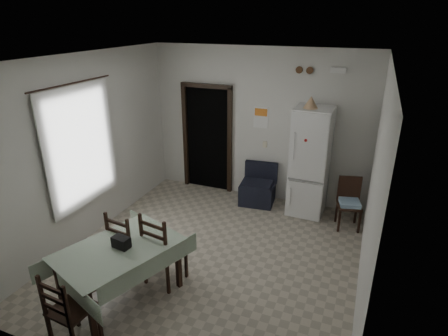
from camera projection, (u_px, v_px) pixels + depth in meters
ground at (212, 255)px, 5.69m from camera, size 4.50×4.50×0.00m
ceiling at (209, 58)px, 4.59m from camera, size 4.20×4.50×0.02m
wall_back at (258, 126)px, 7.08m from camera, size 4.20×0.02×2.90m
wall_front at (105, 259)px, 3.21m from camera, size 4.20×0.02×2.90m
wall_left at (88, 149)px, 5.86m from camera, size 0.02×4.50×2.90m
wall_right at (373, 192)px, 4.42m from camera, size 0.02×4.50×2.90m
doorway at (212, 136)px, 7.76m from camera, size 1.06×0.52×2.22m
window_recess at (75, 146)px, 5.67m from camera, size 0.10×1.20×1.60m
curtain at (81, 147)px, 5.63m from camera, size 0.02×1.45×1.85m
curtain_rod at (72, 83)px, 5.27m from camera, size 0.02×1.60×0.02m
calendar at (261, 117)px, 6.99m from camera, size 0.28×0.02×0.40m
calendar_image at (261, 112)px, 6.94m from camera, size 0.24×0.01×0.14m
light_switch at (265, 144)px, 7.15m from camera, size 0.08×0.02×0.12m
vent_left at (299, 70)px, 6.42m from camera, size 0.12×0.03×0.12m
vent_right at (310, 70)px, 6.36m from camera, size 0.12×0.03×0.12m
emergency_light at (338, 70)px, 6.16m from camera, size 0.25×0.07×0.09m
fridge at (310, 162)px, 6.61m from camera, size 0.66×0.66×1.96m
tan_cone at (311, 102)px, 6.16m from camera, size 0.27×0.27×0.20m
navy_seat at (258, 185)px, 7.16m from camera, size 0.69×0.67×0.76m
corner_chair at (349, 204)px, 6.29m from camera, size 0.46×0.46×0.88m
dining_table at (121, 273)px, 4.72m from camera, size 1.40×1.69×0.75m
black_bag at (121, 242)px, 4.56m from camera, size 0.23×0.16×0.14m
dining_chair_far_left at (129, 242)px, 5.12m from camera, size 0.48×0.48×1.01m
dining_chair_far_right at (164, 247)px, 4.97m from camera, size 0.53×0.53×1.07m
dining_chair_near_head at (72, 308)px, 4.00m from camera, size 0.45×0.45×0.97m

